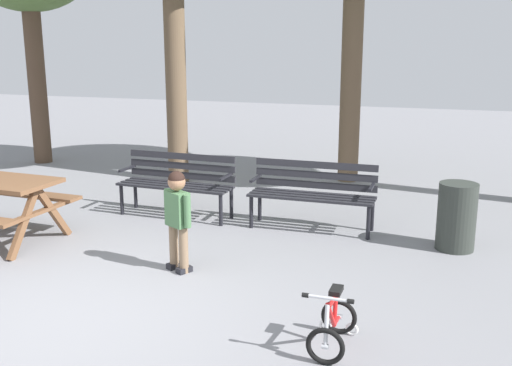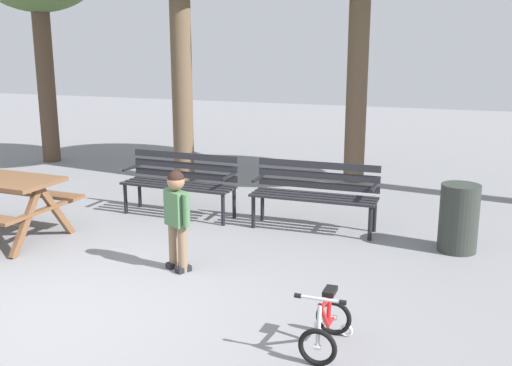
# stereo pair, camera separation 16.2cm
# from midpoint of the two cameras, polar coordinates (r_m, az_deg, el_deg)

# --- Properties ---
(ground) EXTENTS (36.00, 36.00, 0.00)m
(ground) POSITION_cam_midpoint_polar(r_m,az_deg,el_deg) (5.68, -18.82, -12.03)
(ground) COLOR gray
(park_bench_far_left) EXTENTS (1.62, 0.52, 0.85)m
(park_bench_far_left) POSITION_cam_midpoint_polar(r_m,az_deg,el_deg) (8.30, -8.01, 0.36)
(park_bench_far_left) COLOR #232328
(park_bench_far_left) RESTS_ON ground
(park_bench_left) EXTENTS (1.60, 0.46, 0.85)m
(park_bench_left) POSITION_cam_midpoint_polar(r_m,az_deg,el_deg) (7.68, 4.85, -0.62)
(park_bench_left) COLOR #232328
(park_bench_left) RESTS_ON ground
(child_standing) EXTENTS (0.37, 0.26, 1.08)m
(child_standing) POSITION_cam_midpoint_polar(r_m,az_deg,el_deg) (6.26, -8.21, -2.82)
(child_standing) COLOR #7F664C
(child_standing) RESTS_ON ground
(kids_bicycle) EXTENTS (0.39, 0.56, 0.54)m
(kids_bicycle) POSITION_cam_midpoint_polar(r_m,az_deg,el_deg) (4.85, 6.34, -13.25)
(kids_bicycle) COLOR black
(kids_bicycle) RESTS_ON ground
(trash_bin) EXTENTS (0.44, 0.44, 0.79)m
(trash_bin) POSITION_cam_midpoint_polar(r_m,az_deg,el_deg) (7.25, 17.94, -3.06)
(trash_bin) COLOR #2D332D
(trash_bin) RESTS_ON ground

